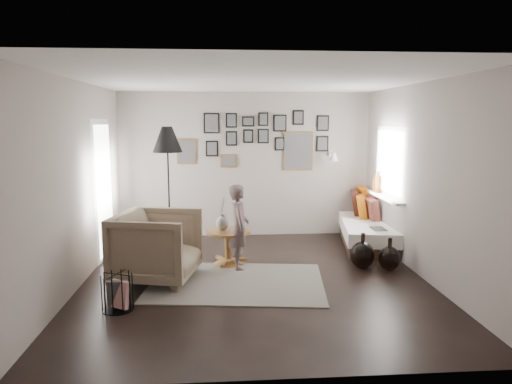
{
  "coord_description": "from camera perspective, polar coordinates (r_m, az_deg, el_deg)",
  "views": [
    {
      "loc": [
        -0.42,
        -5.82,
        2.09
      ],
      "look_at": [
        0.05,
        0.5,
        1.1
      ],
      "focal_mm": 32.0,
      "sensor_mm": 36.0,
      "label": 1
    }
  ],
  "objects": [
    {
      "name": "vase",
      "position": [
        6.65,
        -4.22,
        -3.56
      ],
      "size": [
        0.19,
        0.19,
        0.47
      ],
      "color": "black",
      "rests_on": "pedestal_table"
    },
    {
      "name": "ceiling",
      "position": [
        5.86,
        -0.13,
        13.87
      ],
      "size": [
        4.8,
        4.8,
        0.0
      ],
      "primitive_type": "plane",
      "rotation": [
        3.14,
        0.0,
        0.0
      ],
      "color": "white",
      "rests_on": "wall_back"
    },
    {
      "name": "magazine_basket",
      "position": [
        5.42,
        -16.94,
        -11.89
      ],
      "size": [
        0.43,
        0.43,
        0.41
      ],
      "rotation": [
        0.0,
        0.0,
        -0.4
      ],
      "color": "black",
      "rests_on": "ground"
    },
    {
      "name": "armchair_cushion",
      "position": [
        6.19,
        -11.95,
        -6.4
      ],
      "size": [
        0.51,
        0.52,
        0.19
      ],
      "primitive_type": "cube",
      "rotation": [
        -0.21,
        0.0,
        -0.25
      ],
      "color": "silver",
      "rests_on": "armchair"
    },
    {
      "name": "ground",
      "position": [
        6.2,
        -0.12,
        -10.82
      ],
      "size": [
        4.8,
        4.8,
        0.0
      ],
      "primitive_type": "plane",
      "color": "black",
      "rests_on": "ground"
    },
    {
      "name": "pedestal_table",
      "position": [
        6.74,
        -3.49,
        -7.09
      ],
      "size": [
        0.66,
        0.66,
        0.52
      ],
      "rotation": [
        0.0,
        0.0,
        -0.1
      ],
      "color": "brown",
      "rests_on": "ground"
    },
    {
      "name": "rug",
      "position": [
        6.07,
        -2.41,
        -11.2
      ],
      "size": [
        2.41,
        1.82,
        0.01
      ],
      "primitive_type": "cube",
      "rotation": [
        0.0,
        0.0,
        -0.12
      ],
      "color": "#B8B0A2",
      "rests_on": "ground"
    },
    {
      "name": "demijohn_large",
      "position": [
        6.74,
        13.15,
        -7.66
      ],
      "size": [
        0.34,
        0.34,
        0.52
      ],
      "color": "black",
      "rests_on": "ground"
    },
    {
      "name": "candles",
      "position": [
        6.64,
        -2.57,
        -3.79
      ],
      "size": [
        0.11,
        0.11,
        0.24
      ],
      "color": "black",
      "rests_on": "pedestal_table"
    },
    {
      "name": "gallery_wall",
      "position": [
        8.24,
        0.68,
        6.47
      ],
      "size": [
        2.74,
        0.03,
        1.08
      ],
      "color": "brown",
      "rests_on": "wall_back"
    },
    {
      "name": "wall_back",
      "position": [
        8.27,
        -1.32,
        3.4
      ],
      "size": [
        4.5,
        0.0,
        4.5
      ],
      "primitive_type": "plane",
      "rotation": [
        1.57,
        0.0,
        0.0
      ],
      "color": "gray",
      "rests_on": "ground"
    },
    {
      "name": "wall_sconce",
      "position": [
        8.22,
        9.66,
        4.38
      ],
      "size": [
        0.18,
        0.36,
        0.16
      ],
      "color": "white",
      "rests_on": "wall_back"
    },
    {
      "name": "wall_front",
      "position": [
        3.54,
        2.68,
        -4.05
      ],
      "size": [
        4.5,
        0.0,
        4.5
      ],
      "primitive_type": "plane",
      "rotation": [
        -1.57,
        0.0,
        0.0
      ],
      "color": "gray",
      "rests_on": "ground"
    },
    {
      "name": "daybed",
      "position": [
        8.01,
        13.52,
        -4.4
      ],
      "size": [
        1.1,
        1.96,
        0.91
      ],
      "rotation": [
        0.0,
        0.0,
        -0.17
      ],
      "color": "black",
      "rests_on": "ground"
    },
    {
      "name": "floor_lamp",
      "position": [
        7.32,
        -11.01,
        5.88
      ],
      "size": [
        0.47,
        0.47,
        2.0
      ],
      "rotation": [
        0.0,
        0.0,
        0.02
      ],
      "color": "black",
      "rests_on": "ground"
    },
    {
      "name": "wall_right",
      "position": [
        6.45,
        20.23,
        1.29
      ],
      "size": [
        0.0,
        4.8,
        4.8
      ],
      "primitive_type": "plane",
      "rotation": [
        1.57,
        0.0,
        -1.57
      ],
      "color": "gray",
      "rests_on": "ground"
    },
    {
      "name": "armchair",
      "position": [
        6.15,
        -12.28,
        -6.66
      ],
      "size": [
        1.21,
        1.18,
        0.93
      ],
      "primitive_type": "imported",
      "rotation": [
        0.0,
        0.0,
        1.36
      ],
      "color": "#71624C",
      "rests_on": "ground"
    },
    {
      "name": "wall_left",
      "position": [
        6.15,
        -21.51,
        0.88
      ],
      "size": [
        0.0,
        4.8,
        4.8
      ],
      "primitive_type": "plane",
      "rotation": [
        1.57,
        0.0,
        1.57
      ],
      "color": "gray",
      "rests_on": "ground"
    },
    {
      "name": "demijohn_small",
      "position": [
        6.75,
        16.32,
        -7.97
      ],
      "size": [
        0.3,
        0.3,
        0.47
      ],
      "color": "black",
      "rests_on": "ground"
    },
    {
      "name": "window_right",
      "position": [
        7.71,
        15.48,
        -0.09
      ],
      "size": [
        0.15,
        1.32,
        1.3
      ],
      "color": "white",
      "rests_on": "wall_right"
    },
    {
      "name": "magazine_on_daybed",
      "position": [
        7.38,
        15.05,
        -4.46
      ],
      "size": [
        0.21,
        0.28,
        0.01
      ],
      "primitive_type": "cube",
      "rotation": [
        0.0,
        0.0,
        0.0
      ],
      "color": "black",
      "rests_on": "daybed"
    },
    {
      "name": "child",
      "position": [
        6.46,
        -2.16,
        -4.39
      ],
      "size": [
        0.33,
        0.47,
        1.22
      ],
      "primitive_type": "imported",
      "rotation": [
        0.0,
        0.0,
        1.66
      ],
      "color": "brown",
      "rests_on": "ground"
    },
    {
      "name": "door_left",
      "position": [
        7.33,
        -18.55,
        0.25
      ],
      "size": [
        0.0,
        2.14,
        2.14
      ],
      "color": "white",
      "rests_on": "wall_left"
    }
  ]
}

